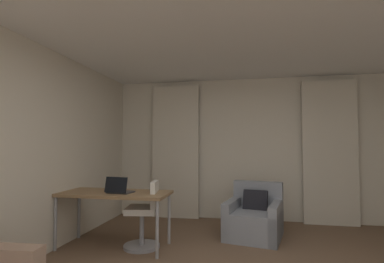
% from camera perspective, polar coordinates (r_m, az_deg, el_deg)
% --- Properties ---
extents(wall_window, '(5.12, 0.06, 2.60)m').
position_cam_1_polar(wall_window, '(5.56, 10.95, -3.28)').
color(wall_window, beige).
rests_on(wall_window, ground).
extents(curtain_left_panel, '(0.90, 0.06, 2.50)m').
position_cam_1_polar(curtain_left_panel, '(5.61, -3.27, -3.84)').
color(curtain_left_panel, beige).
rests_on(curtain_left_panel, ground).
extents(curtain_right_panel, '(0.90, 0.06, 2.50)m').
position_cam_1_polar(curtain_right_panel, '(5.61, 25.18, -3.59)').
color(curtain_right_panel, beige).
rests_on(curtain_right_panel, ground).
extents(armchair, '(0.92, 0.98, 0.79)m').
position_cam_1_polar(armchair, '(4.66, 11.99, -16.26)').
color(armchair, gray).
rests_on(armchair, ground).
extents(desk, '(1.48, 0.64, 0.73)m').
position_cam_1_polar(desk, '(4.18, -14.87, -12.08)').
color(desk, olive).
rests_on(desk, ground).
extents(desk_chair, '(0.48, 0.48, 0.88)m').
position_cam_1_polar(desk_chair, '(4.14, -9.18, -16.22)').
color(desk_chair, gray).
rests_on(desk_chair, ground).
extents(laptop, '(0.35, 0.29, 0.22)m').
position_cam_1_polar(laptop, '(4.06, -14.02, -10.90)').
color(laptop, '#2D2D33').
rests_on(laptop, desk).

